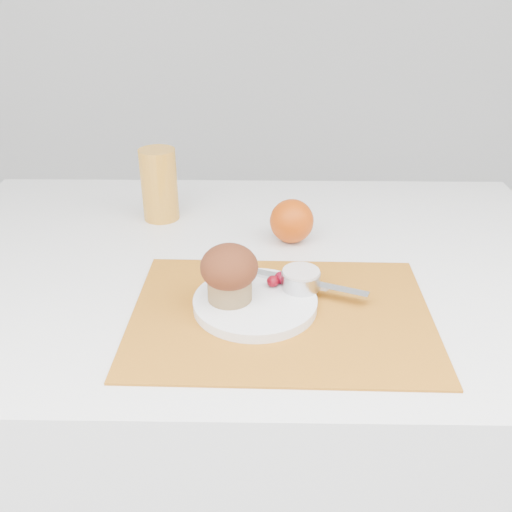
{
  "coord_description": "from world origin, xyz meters",
  "views": [
    {
      "loc": [
        0.03,
        -0.85,
        1.24
      ],
      "look_at": [
        0.02,
        -0.03,
        0.8
      ],
      "focal_mm": 40.0,
      "sensor_mm": 36.0,
      "label": 1
    }
  ],
  "objects_px": {
    "table": "(249,416)",
    "juice_glass": "(159,185)",
    "muffin": "(229,272)",
    "plate": "(255,303)",
    "orange": "(292,221)"
  },
  "relations": [
    {
      "from": "plate",
      "to": "orange",
      "type": "relative_size",
      "value": 2.3
    },
    {
      "from": "muffin",
      "to": "orange",
      "type": "bearing_deg",
      "value": 66.49
    },
    {
      "from": "juice_glass",
      "to": "muffin",
      "type": "height_order",
      "value": "juice_glass"
    },
    {
      "from": "orange",
      "to": "muffin",
      "type": "relative_size",
      "value": 0.93
    },
    {
      "from": "table",
      "to": "plate",
      "type": "height_order",
      "value": "plate"
    },
    {
      "from": "juice_glass",
      "to": "plate",
      "type": "bearing_deg",
      "value": -59.57
    },
    {
      "from": "orange",
      "to": "juice_glass",
      "type": "relative_size",
      "value": 0.57
    },
    {
      "from": "table",
      "to": "orange",
      "type": "distance_m",
      "value": 0.43
    },
    {
      "from": "table",
      "to": "juice_glass",
      "type": "xyz_separation_m",
      "value": [
        -0.18,
        0.18,
        0.45
      ]
    },
    {
      "from": "plate",
      "to": "orange",
      "type": "bearing_deg",
      "value": 74.76
    },
    {
      "from": "orange",
      "to": "juice_glass",
      "type": "height_order",
      "value": "juice_glass"
    },
    {
      "from": "table",
      "to": "orange",
      "type": "height_order",
      "value": "orange"
    },
    {
      "from": "table",
      "to": "muffin",
      "type": "bearing_deg",
      "value": -97.93
    },
    {
      "from": "plate",
      "to": "muffin",
      "type": "xyz_separation_m",
      "value": [
        -0.04,
        -0.0,
        0.05
      ]
    },
    {
      "from": "plate",
      "to": "muffin",
      "type": "height_order",
      "value": "muffin"
    }
  ]
}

